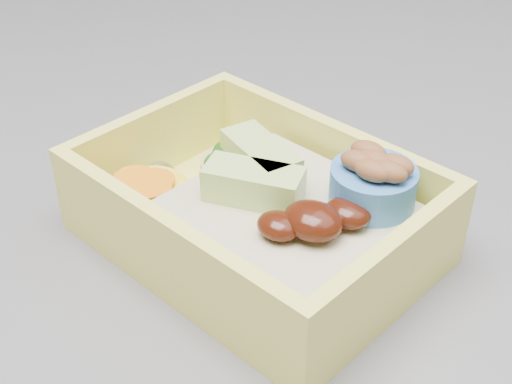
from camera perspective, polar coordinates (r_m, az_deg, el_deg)
The scene contains 1 object.
bento_box at distance 0.38m, azimuth 0.82°, elevation -1.68°, with size 0.20×0.16×0.07m.
Camera 1 is at (0.23, -0.41, 1.17)m, focal length 50.00 mm.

